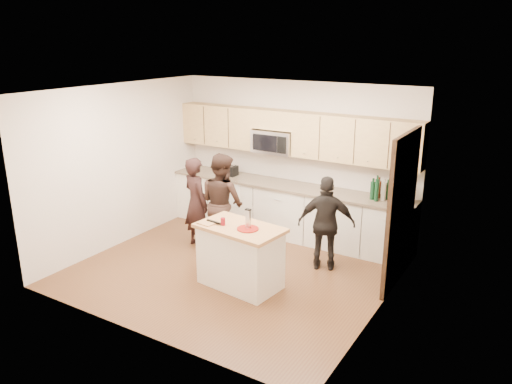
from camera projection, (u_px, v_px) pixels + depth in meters
The scene contains 21 objects.
floor at pixel (233, 270), 7.61m from camera, with size 4.50×4.50×0.00m, color brown.
room_shell at pixel (232, 160), 7.10m from camera, with size 4.52×4.02×2.71m.
back_cabinetry at pixel (286, 210), 8.85m from camera, with size 4.50×0.66×0.94m.
upper_cabinetry at pixel (293, 132), 8.55m from camera, with size 4.50×0.33×0.75m.
microwave at pixel (274, 142), 8.74m from camera, with size 0.76×0.41×0.40m.
doorway at pixel (402, 207), 6.90m from camera, with size 0.06×1.25×2.20m.
framed_picture at pixel (405, 177), 7.88m from camera, with size 0.30×0.03×0.38m.
dish_towel at pixel (235, 187), 9.07m from camera, with size 0.34×0.60×0.48m.
island at pixel (240, 256), 7.02m from camera, with size 1.27×0.84×0.90m.
red_plate at pixel (248, 229), 6.78m from camera, with size 0.30×0.30×0.02m, color maroon.
box_grater at pixel (248, 218), 6.77m from camera, with size 0.08×0.05×0.27m.
drink_glass at pixel (223, 222), 6.92m from camera, with size 0.07×0.07×0.11m, color maroon.
cutting_board at pixel (207, 223), 6.99m from camera, with size 0.24×0.19×0.02m, color #B47D4B.
tongs at pixel (214, 222), 6.99m from camera, with size 0.25×0.03×0.02m, color black.
knife at pixel (217, 222), 6.98m from camera, with size 0.19×0.02×0.01m, color silver.
toaster at pixel (229, 170), 9.26m from camera, with size 0.30×0.20×0.19m.
bottle_cluster at pixel (387, 190), 7.81m from camera, with size 0.59×0.27×0.41m.
orchid at pixel (409, 191), 7.63m from camera, with size 0.23×0.19×0.43m, color #3E732E.
woman_left at pixel (196, 203), 8.28m from camera, with size 0.56×0.37×1.54m, color black.
woman_center at pixel (222, 202), 8.14m from camera, with size 0.80×0.62×1.64m, color black.
woman_right at pixel (326, 224), 7.47m from camera, with size 0.86×0.36×1.46m, color black.
Camera 1 is at (3.89, -5.73, 3.40)m, focal length 35.00 mm.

